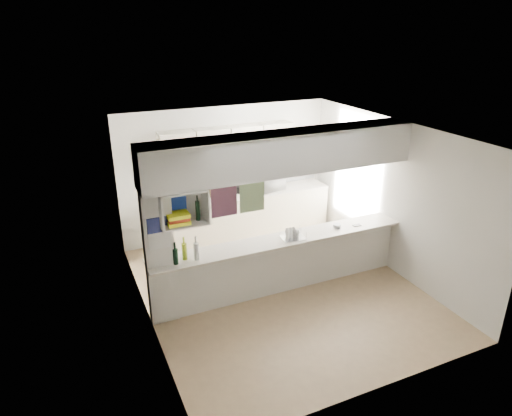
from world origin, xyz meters
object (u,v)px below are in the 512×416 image
bowl (271,174)px  dish_rack (293,234)px  microwave (270,183)px  wine_bottles (186,252)px

bowl → dish_rack: (-0.66, -2.14, -0.26)m
microwave → wine_bottles: (-2.35, -2.17, -0.02)m
bowl → dish_rack: bowl is taller
dish_rack → wine_bottles: size_ratio=1.02×
microwave → dish_rack: 2.24m
dish_rack → wine_bottles: wine_bottles is taller
bowl → wine_bottles: (-2.38, -2.17, -0.20)m
microwave → wine_bottles: size_ratio=1.47×
bowl → wine_bottles: bowl is taller
bowl → dish_rack: bearing=-107.2°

